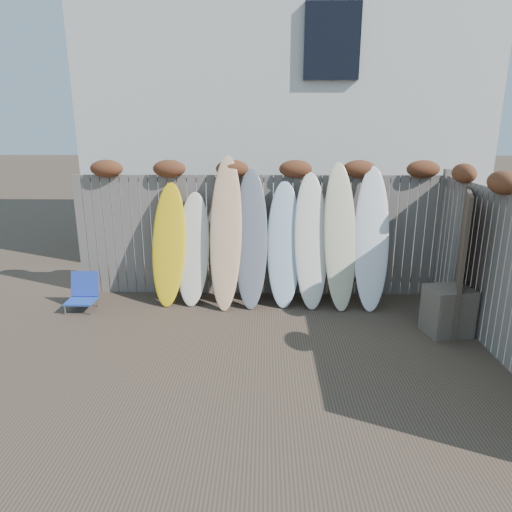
{
  "coord_description": "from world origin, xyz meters",
  "views": [
    {
      "loc": [
        0.13,
        -4.93,
        2.76
      ],
      "look_at": [
        0.0,
        1.2,
        1.0
      ],
      "focal_mm": 32.0,
      "sensor_mm": 36.0,
      "label": 1
    }
  ],
  "objects_px": {
    "beach_chair": "(83,292)",
    "wooden_crate": "(448,311)",
    "lattice_panel": "(461,260)",
    "surfboard_0": "(169,244)"
  },
  "relations": [
    {
      "from": "beach_chair",
      "to": "wooden_crate",
      "type": "height_order",
      "value": "wooden_crate"
    },
    {
      "from": "beach_chair",
      "to": "wooden_crate",
      "type": "relative_size",
      "value": 0.86
    },
    {
      "from": "beach_chair",
      "to": "lattice_panel",
      "type": "bearing_deg",
      "value": -4.56
    },
    {
      "from": "lattice_panel",
      "to": "surfboard_0",
      "type": "xyz_separation_m",
      "value": [
        -4.25,
        0.79,
        -0.01
      ]
    },
    {
      "from": "lattice_panel",
      "to": "surfboard_0",
      "type": "bearing_deg",
      "value": -169.93
    },
    {
      "from": "wooden_crate",
      "to": "beach_chair",
      "type": "bearing_deg",
      "value": 171.63
    },
    {
      "from": "beach_chair",
      "to": "lattice_panel",
      "type": "xyz_separation_m",
      "value": [
        5.56,
        -0.44,
        0.7
      ]
    },
    {
      "from": "wooden_crate",
      "to": "surfboard_0",
      "type": "bearing_deg",
      "value": 164.25
    },
    {
      "from": "wooden_crate",
      "to": "lattice_panel",
      "type": "xyz_separation_m",
      "value": [
        0.23,
        0.34,
        0.63
      ]
    },
    {
      "from": "wooden_crate",
      "to": "lattice_panel",
      "type": "distance_m",
      "value": 0.75
    }
  ]
}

